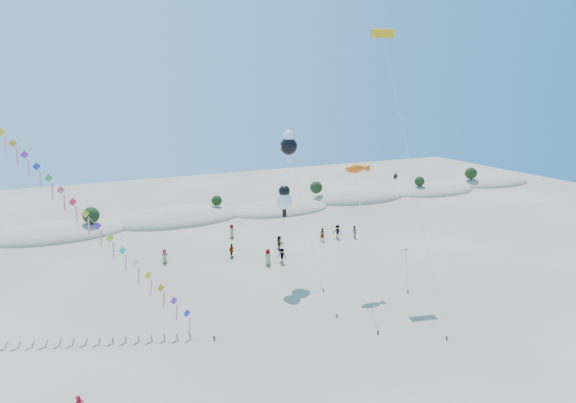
# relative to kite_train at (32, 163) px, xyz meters

# --- Properties ---
(ground) EXTENTS (160.00, 160.00, 0.00)m
(ground) POSITION_rel_kite_train_xyz_m (16.85, -20.64, -13.13)
(ground) COLOR #7F6F58
(ground) RESTS_ON ground
(dune_ridge) EXTENTS (145.30, 11.49, 5.57)m
(dune_ridge) POSITION_rel_kite_train_xyz_m (17.90, 24.50, -13.02)
(dune_ridge) COLOR gray
(dune_ridge) RESTS_ON ground
(kite_train) EXTENTS (22.63, 21.72, 25.43)m
(kite_train) POSITION_rel_kite_train_xyz_m (0.00, 0.00, 0.00)
(kite_train) COLOR #3F2D1E
(kite_train) RESTS_ON ground
(fish_kite) EXTENTS (5.60, 10.88, 11.97)m
(fish_kite) POSITION_rel_kite_train_xyz_m (28.16, -5.72, -1.65)
(fish_kite) COLOR #3F2D1E
(fish_kite) RESTS_ON ground
(cartoon_kite_low) EXTENTS (1.69, 9.96, 9.96)m
(cartoon_kite_low) POSITION_rel_kite_train_xyz_m (21.53, -3.16, -4.52)
(cartoon_kite_low) COLOR #3F2D1E
(cartoon_kite_low) RESTS_ON ground
(cartoon_kite_high) EXTENTS (2.00, 8.25, 14.89)m
(cartoon_kite_high) POSITION_rel_kite_train_xyz_m (23.61, 0.30, 0.32)
(cartoon_kite_high) COLOR #3F2D1E
(cartoon_kite_high) RESTS_ON ground
(parafoil_kite) EXTENTS (5.39, 16.52, 24.84)m
(parafoil_kite) POSITION_rel_kite_train_xyz_m (32.23, -3.41, 10.80)
(parafoil_kite) COLOR #3F2D1E
(parafoil_kite) RESTS_ON ground
(dark_kite) EXTENTS (9.38, 14.48, 8.71)m
(dark_kite) POSITION_rel_kite_train_xyz_m (37.21, -0.86, -7.44)
(dark_kite) COLOR #3F2D1E
(dark_kite) RESTS_ON ground
(beachgoers) EXTENTS (25.03, 12.19, 1.80)m
(beachgoers) POSITION_rel_kite_train_xyz_m (25.21, 5.88, -12.27)
(beachgoers) COLOR slate
(beachgoers) RESTS_ON ground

